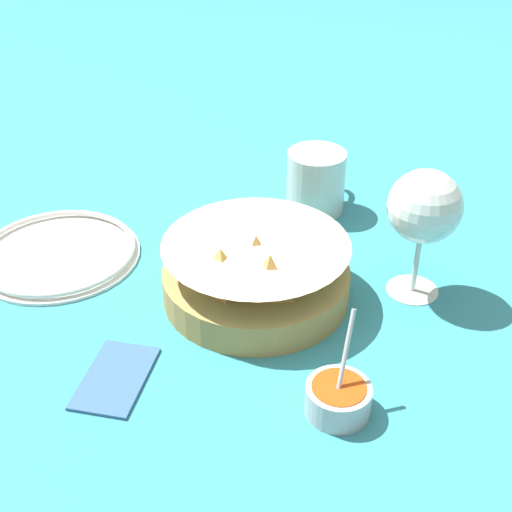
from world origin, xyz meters
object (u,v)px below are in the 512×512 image
(sauce_cup, at_px, (338,397))
(side_plate, at_px, (58,253))
(beer_mug, at_px, (316,183))
(food_basket, at_px, (255,273))
(wine_glass, at_px, (424,210))

(sauce_cup, xyz_separation_m, side_plate, (0.14, 0.45, -0.01))
(beer_mug, bearing_deg, food_basket, 179.39)
(food_basket, distance_m, side_plate, 0.29)
(sauce_cup, xyz_separation_m, wine_glass, (0.24, -0.03, 0.10))
(side_plate, bearing_deg, wine_glass, -77.78)
(beer_mug, xyz_separation_m, side_plate, (-0.26, 0.29, -0.04))
(side_plate, bearing_deg, beer_mug, -48.07)
(wine_glass, distance_m, beer_mug, 0.26)
(food_basket, bearing_deg, side_plate, 93.02)
(sauce_cup, height_order, side_plate, sauce_cup)
(side_plate, bearing_deg, sauce_cup, -107.38)
(sauce_cup, bearing_deg, side_plate, 72.62)
(wine_glass, relative_size, side_plate, 0.76)
(sauce_cup, relative_size, beer_mug, 0.87)
(wine_glass, bearing_deg, food_basket, 115.22)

